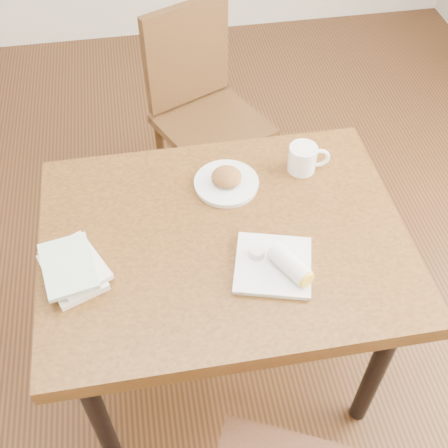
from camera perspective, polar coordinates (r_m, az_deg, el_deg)
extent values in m
cube|color=#472814|center=(2.33, 0.00, -13.15)|extent=(4.00, 5.00, 0.01)
cube|color=brown|center=(1.72, 0.00, -1.75)|extent=(1.11, 0.85, 0.06)
cylinder|color=black|center=(1.88, -12.64, -18.47)|extent=(0.06, 0.06, 0.69)
cylinder|color=black|center=(1.97, 15.19, -14.12)|extent=(0.06, 0.06, 0.69)
cylinder|color=black|center=(2.22, -13.04, -3.04)|extent=(0.06, 0.06, 0.69)
cylinder|color=black|center=(2.30, 9.80, -0.05)|extent=(0.06, 0.06, 0.69)
cylinder|color=#472E14|center=(2.86, -0.09, 9.24)|extent=(0.04, 0.04, 0.45)
cylinder|color=#472E14|center=(2.73, -6.38, 6.44)|extent=(0.04, 0.04, 0.45)
cylinder|color=#472E14|center=(2.65, 4.34, 5.12)|extent=(0.04, 0.04, 0.45)
cylinder|color=#472E14|center=(2.50, -2.21, 1.89)|extent=(0.04, 0.04, 0.45)
cube|color=#472E14|center=(2.51, -1.17, 9.90)|extent=(0.56, 0.56, 0.04)
cube|color=#472E14|center=(2.50, -3.80, 16.80)|extent=(0.38, 0.20, 0.45)
cylinder|color=white|center=(1.84, 0.25, 4.07)|extent=(0.21, 0.21, 0.01)
cylinder|color=white|center=(1.83, 0.25, 4.28)|extent=(0.21, 0.21, 0.01)
ellipsoid|color=#B27538|center=(1.81, 0.25, 4.83)|extent=(0.11, 0.11, 0.05)
cylinder|color=white|center=(1.88, 7.96, 6.61)|extent=(0.09, 0.09, 0.09)
torus|color=white|center=(1.89, 9.59, 6.62)|extent=(0.08, 0.02, 0.08)
cylinder|color=tan|center=(1.86, 8.10, 7.59)|extent=(0.08, 0.08, 0.01)
cylinder|color=#F2E5CC|center=(1.85, 8.11, 7.66)|extent=(0.06, 0.06, 0.00)
cube|color=white|center=(1.62, 5.00, -4.26)|extent=(0.26, 0.26, 0.01)
cube|color=white|center=(1.62, 5.02, -4.07)|extent=(0.27, 0.27, 0.01)
cylinder|color=white|center=(1.58, 6.66, -4.04)|extent=(0.11, 0.14, 0.05)
cylinder|color=yellow|center=(1.56, 8.32, -5.55)|extent=(0.05, 0.04, 0.05)
cylinder|color=silver|center=(1.62, 3.38, -2.85)|extent=(0.05, 0.05, 0.03)
cylinder|color=red|center=(1.61, 3.39, -2.64)|extent=(0.04, 0.04, 0.01)
cube|color=white|center=(1.66, -15.11, -4.77)|extent=(0.21, 0.24, 0.02)
cube|color=silver|center=(1.64, -14.87, -4.05)|extent=(0.21, 0.24, 0.02)
cube|color=#7CBB8C|center=(1.63, -15.55, -4.13)|extent=(0.18, 0.23, 0.01)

